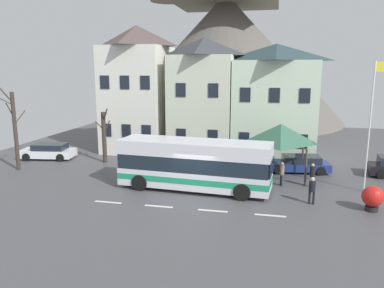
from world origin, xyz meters
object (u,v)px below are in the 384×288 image
object	(u,v)px
transit_bus	(195,165)
parked_car_01	(299,164)
townhouse_01	(204,97)
parked_car_00	(49,151)
hilltop_castle	(224,53)
flagpole	(372,118)
pedestrian_02	(258,170)
townhouse_02	(275,101)
bare_tree_00	(104,136)
pedestrian_03	(282,172)
parked_car_02	(156,155)
townhouse_00	(138,89)
bus_shelter	(281,134)
public_bench	(300,166)
pedestrian_01	(312,188)
bare_tree_01	(15,130)
harbour_buoy	(373,197)
pedestrian_00	(312,173)

from	to	relation	value
transit_bus	parked_car_01	bearing A→B (deg)	44.74
townhouse_01	parked_car_00	size ratio (longest dim) A/B	2.20
hilltop_castle	flagpole	xyz separation A→B (m)	(13.09, -30.84, -4.99)
townhouse_01	pedestrian_02	size ratio (longest dim) A/B	6.50
townhouse_02	bare_tree_00	size ratio (longest dim) A/B	2.12
transit_bus	pedestrian_03	bearing A→B (deg)	24.35
parked_car_02	townhouse_00	bearing A→B (deg)	120.76
bus_shelter	public_bench	xyz separation A→B (m)	(1.50, 1.62, -2.58)
parked_car_01	pedestrian_02	distance (m)	4.40
townhouse_02	flagpole	distance (m)	10.57
transit_bus	parked_car_02	xyz separation A→B (m)	(-4.39, 5.79, -0.88)
parked_car_02	bare_tree_00	distance (m)	4.38
townhouse_01	pedestrian_01	size ratio (longest dim) A/B	6.45
parked_car_02	flagpole	xyz separation A→B (m)	(14.70, -3.91, 3.84)
flagpole	parked_car_01	bearing A→B (deg)	135.09
bus_shelter	parked_car_01	distance (m)	3.29
hilltop_castle	parked_car_00	xyz separation A→B (m)	(-10.82, -27.48, -8.87)
parked_car_00	public_bench	size ratio (longest dim) A/B	2.86
townhouse_01	transit_bus	distance (m)	10.99
pedestrian_01	bare_tree_01	xyz separation A→B (m)	(-20.73, 2.80, 2.09)
transit_bus	pedestrian_01	distance (m)	7.03
townhouse_02	harbour_buoy	distance (m)	13.95
hilltop_castle	parked_car_01	size ratio (longest dim) A/B	7.25
harbour_buoy	parked_car_00	bearing A→B (deg)	164.03
parked_car_01	pedestrian_02	size ratio (longest dim) A/B	2.99
parked_car_01	pedestrian_01	bearing A→B (deg)	86.12
townhouse_01	public_bench	size ratio (longest dim) A/B	6.29
transit_bus	parked_car_00	bearing A→B (deg)	163.02
townhouse_00	transit_bus	distance (m)	13.55
pedestrian_03	harbour_buoy	world-z (taller)	pedestrian_03
transit_bus	pedestrian_03	world-z (taller)	transit_bus
townhouse_02	townhouse_00	bearing A→B (deg)	-178.82
townhouse_00	parked_car_02	world-z (taller)	townhouse_00
parked_car_02	parked_car_01	bearing A→B (deg)	-3.82
townhouse_00	public_bench	xyz separation A→B (m)	(14.19, -4.95, -5.09)
parked_car_02	harbour_buoy	distance (m)	16.08
townhouse_00	pedestrian_00	distance (m)	17.62
hilltop_castle	bare_tree_00	world-z (taller)	hilltop_castle
parked_car_00	public_bench	world-z (taller)	parked_car_00
transit_bus	townhouse_02	bearing A→B (deg)	70.93
pedestrian_03	flagpole	bearing A→B (deg)	-0.93
parked_car_02	bus_shelter	bearing A→B (deg)	-13.92
parked_car_00	pedestrian_01	bearing A→B (deg)	154.21
pedestrian_02	public_bench	size ratio (longest dim) A/B	0.97
parked_car_02	pedestrian_02	bearing A→B (deg)	-26.54
bus_shelter	townhouse_01	bearing A→B (deg)	135.88
pedestrian_02	bare_tree_01	xyz separation A→B (m)	(-17.58, -0.57, 2.15)
parked_car_02	bare_tree_01	xyz separation A→B (m)	(-9.44, -4.12, 2.35)
parked_car_02	bare_tree_00	bearing A→B (deg)	-173.95
public_bench	pedestrian_00	bearing A→B (deg)	-81.20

